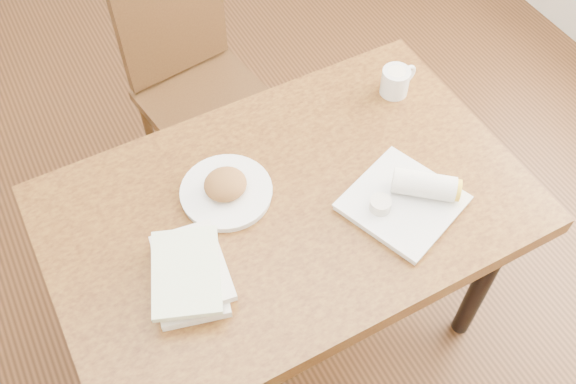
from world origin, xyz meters
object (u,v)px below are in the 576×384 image
table (288,220)px  coffee_mug (396,81)px  plate_burrito (410,197)px  chair_far (194,76)px  plate_scone (226,189)px  book_stack (190,273)px

table → coffee_mug: (0.49, 0.22, 0.13)m
plate_burrito → coffee_mug: bearing=61.2°
chair_far → plate_burrito: (0.25, -0.93, 0.23)m
plate_scone → book_stack: 0.27m
plate_burrito → book_stack: plate_burrito is taller
plate_scone → coffee_mug: size_ratio=1.98×
plate_burrito → book_stack: (-0.60, 0.06, 0.00)m
table → book_stack: bearing=-164.3°
plate_burrito → book_stack: 0.61m
chair_far → coffee_mug: bearing=-51.3°
plate_burrito → table: bearing=151.6°
table → coffee_mug: bearing=23.9°
table → plate_scone: size_ratio=5.12×
coffee_mug → plate_burrito: 0.42m
chair_far → coffee_mug: 0.76m
table → plate_burrito: bearing=-28.4°
chair_far → plate_burrito: size_ratio=2.76×
table → chair_far: chair_far is taller
coffee_mug → book_stack: (-0.81, -0.31, -0.01)m
plate_scone → coffee_mug: bearing=10.3°
chair_far → plate_burrito: 0.99m
plate_scone → table: bearing=-37.7°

